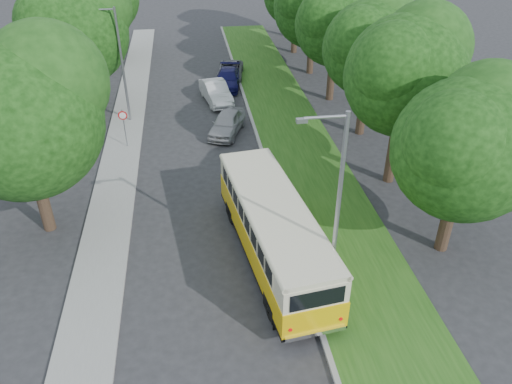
{
  "coord_description": "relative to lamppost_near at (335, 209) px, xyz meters",
  "views": [
    {
      "loc": [
        -0.52,
        -16.23,
        14.08
      ],
      "look_at": [
        2.28,
        3.47,
        1.5
      ],
      "focal_mm": 35.0,
      "sensor_mm": 36.0,
      "label": 1
    }
  ],
  "objects": [
    {
      "name": "ground",
      "position": [
        -4.21,
        2.5,
        -4.37
      ],
      "size": [
        120.0,
        120.0,
        0.0
      ],
      "primitive_type": "plane",
      "color": "#2A2A2D",
      "rests_on": "ground"
    },
    {
      "name": "warning_sign",
      "position": [
        -8.71,
        14.48,
        -2.66
      ],
      "size": [
        0.56,
        0.1,
        2.5
      ],
      "color": "gray",
      "rests_on": "ground"
    },
    {
      "name": "grass_verge",
      "position": [
        1.74,
        7.5,
        -4.3
      ],
      "size": [
        4.5,
        70.0,
        0.13
      ],
      "primitive_type": "cube",
      "color": "#214F15",
      "rests_on": "ground"
    },
    {
      "name": "curb",
      "position": [
        -0.61,
        7.5,
        -4.29
      ],
      "size": [
        0.2,
        70.0,
        0.15
      ],
      "primitive_type": "cube",
      "color": "gray",
      "rests_on": "ground"
    },
    {
      "name": "car_silver",
      "position": [
        -2.44,
        15.69,
        -3.66
      ],
      "size": [
        3.08,
        4.49,
        1.42
      ],
      "primitive_type": "imported",
      "rotation": [
        0.0,
        0.0,
        -0.37
      ],
      "color": "#A3A3A7",
      "rests_on": "ground"
    },
    {
      "name": "car_blue",
      "position": [
        -1.61,
        24.09,
        -3.69
      ],
      "size": [
        2.71,
        4.91,
        1.35
      ],
      "primitive_type": "imported",
      "rotation": [
        0.0,
        0.0,
        -0.19
      ],
      "color": "#11124E",
      "rests_on": "ground"
    },
    {
      "name": "lamppost_far",
      "position": [
        -8.91,
        18.5,
        -0.25
      ],
      "size": [
        1.71,
        0.16,
        7.5
      ],
      "color": "gray",
      "rests_on": "ground"
    },
    {
      "name": "lamppost_near",
      "position": [
        0.0,
        0.0,
        0.0
      ],
      "size": [
        1.71,
        0.16,
        8.0
      ],
      "color": "gray",
      "rests_on": "ground"
    },
    {
      "name": "car_white",
      "position": [
        -2.75,
        21.18,
        -3.63
      ],
      "size": [
        2.39,
        4.72,
        1.48
      ],
      "primitive_type": "imported",
      "rotation": [
        0.0,
        0.0,
        0.19
      ],
      "color": "silver",
      "rests_on": "ground"
    },
    {
      "name": "sidewalk",
      "position": [
        -9.01,
        7.5,
        -4.31
      ],
      "size": [
        2.2,
        70.0,
        0.12
      ],
      "primitive_type": "cube",
      "color": "gray",
      "rests_on": "ground"
    },
    {
      "name": "treeline",
      "position": [
        -1.06,
        20.49,
        1.56
      ],
      "size": [
        24.27,
        41.91,
        9.46
      ],
      "color": "#332319",
      "rests_on": "ground"
    },
    {
      "name": "vintage_bus",
      "position": [
        -1.63,
        2.79,
        -2.9
      ],
      "size": [
        3.82,
        10.14,
        2.94
      ],
      "primitive_type": null,
      "rotation": [
        0.0,
        0.0,
        0.13
      ],
      "color": "yellow",
      "rests_on": "ground"
    },
    {
      "name": "car_grey",
      "position": [
        -1.21,
        26.27,
        -3.76
      ],
      "size": [
        2.71,
        4.65,
        1.22
      ],
      "primitive_type": "imported",
      "rotation": [
        0.0,
        0.0,
        -0.17
      ],
      "color": "slate",
      "rests_on": "ground"
    }
  ]
}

